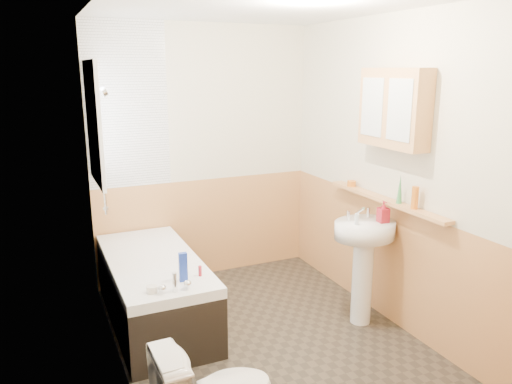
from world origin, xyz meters
TOP-DOWN VIEW (x-y plane):
  - floor at (0.00, 0.00)m, footprint 2.80×2.80m
  - ceiling at (0.00, 0.00)m, footprint 2.80×2.80m
  - wall_back at (0.00, 1.41)m, footprint 2.20×0.02m
  - wall_front at (0.00, -1.41)m, footprint 2.20×0.02m
  - wall_left at (-1.11, 0.00)m, footprint 0.02×2.80m
  - wall_right at (1.11, 0.00)m, footprint 0.02×2.80m
  - wainscot_right at (1.09, 0.00)m, footprint 0.01×2.80m
  - wainscot_front at (0.00, -1.39)m, footprint 2.20×0.01m
  - wainscot_back at (0.00, 1.39)m, footprint 2.20×0.01m
  - tile_cladding_left at (-1.09, 0.00)m, footprint 0.01×2.80m
  - tile_return_back at (-0.73, 1.39)m, footprint 0.75×0.01m
  - window at (-1.06, 0.95)m, footprint 0.03×0.79m
  - bathtub at (-0.73, 0.59)m, footprint 0.70×1.57m
  - shower_riser at (-1.04, 0.76)m, footprint 0.10×0.08m
  - sink at (0.84, -0.12)m, footprint 0.51×0.42m
  - pine_shelf at (1.04, -0.10)m, footprint 0.10×1.40m
  - medicine_cabinet at (1.01, -0.17)m, footprint 0.17×0.67m
  - foam_can at (1.04, -0.45)m, footprint 0.07×0.07m
  - green_bottle at (1.04, -0.27)m, footprint 0.05×0.05m
  - black_jar at (1.04, 0.37)m, footprint 0.09×0.09m
  - soap_bottle at (0.96, -0.19)m, footprint 0.10×0.18m
  - clear_bottle at (0.73, -0.16)m, footprint 0.04×0.04m
  - blue_gel at (-0.63, 0.05)m, footprint 0.06×0.04m
  - cream_jar at (-0.88, -0.05)m, footprint 0.09×0.09m
  - orange_bottle at (-0.49, 0.09)m, footprint 0.03×0.03m

SIDE VIEW (x-z plane):
  - floor at x=0.00m, z-range 0.00..0.00m
  - bathtub at x=-0.73m, z-range -0.06..0.65m
  - wainscot_right at x=1.09m, z-range 0.00..1.00m
  - wainscot_front at x=0.00m, z-range 0.00..1.00m
  - wainscot_back at x=0.00m, z-range 0.00..1.00m
  - cream_jar at x=-0.88m, z-range 0.56..0.61m
  - orange_bottle at x=-0.49m, z-range 0.56..0.64m
  - sink at x=0.84m, z-range 0.13..1.12m
  - blue_gel at x=-0.63m, z-range 0.56..0.78m
  - soap_bottle at x=0.96m, z-range 0.88..0.96m
  - clear_bottle at x=0.73m, z-range 0.88..0.97m
  - pine_shelf at x=1.04m, z-range 1.02..1.05m
  - black_jar at x=1.04m, z-range 1.05..1.10m
  - foam_can at x=1.04m, z-range 1.05..1.22m
  - green_bottle at x=1.04m, z-range 1.05..1.28m
  - wall_back at x=0.00m, z-range 0.00..2.50m
  - wall_front at x=0.00m, z-range 0.00..2.50m
  - wall_left at x=-1.11m, z-range 0.00..2.50m
  - wall_right at x=1.11m, z-range 0.00..2.50m
  - tile_cladding_left at x=-1.09m, z-range 0.00..2.50m
  - shower_riser at x=-1.04m, z-range 1.03..2.20m
  - window at x=-1.06m, z-range 1.15..2.15m
  - tile_return_back at x=-0.73m, z-range 1.00..2.50m
  - medicine_cabinet at x=1.01m, z-range 1.48..2.08m
  - ceiling at x=0.00m, z-range 2.50..2.50m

